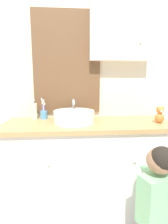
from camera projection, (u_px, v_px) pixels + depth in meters
wall_back at (88, 77)px, 1.72m from camera, size 3.20×0.18×2.50m
vanity_counter at (89, 170)px, 1.58m from camera, size 1.45×0.52×0.90m
sink_basin at (74, 116)px, 1.48m from camera, size 0.34×0.39×0.19m
toothbrush_holder at (44, 114)px, 1.63m from camera, size 0.07×0.07×0.20m
soap_dispenser at (34, 111)px, 1.62m from camera, size 0.05×0.05×0.19m
child_figure at (157, 199)px, 1.14m from camera, size 0.26×0.45×0.85m
teddy_bear at (160, 115)px, 1.47m from camera, size 0.08×0.07×0.14m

